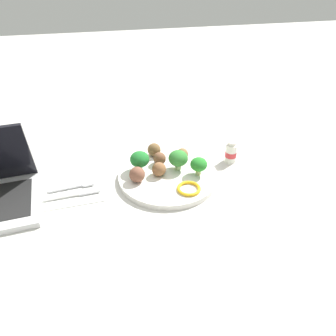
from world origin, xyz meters
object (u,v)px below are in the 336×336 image
(broccoli_floret_near_rim, at_px, (178,158))
(fork, at_px, (74,186))
(pepper_ring_center, at_px, (189,188))
(meatball_mid_right, at_px, (160,158))
(broccoli_floret_back_left, at_px, (199,165))
(yogurt_bottle, at_px, (231,153))
(plate, at_px, (168,176))
(napkin, at_px, (72,192))
(meatball_front_left, at_px, (137,174))
(meatball_mid_left, at_px, (159,170))
(broccoli_floret_front_left, at_px, (140,159))
(meatball_front_right, at_px, (154,150))
(meatball_back_left, at_px, (182,154))
(knife, at_px, (75,194))

(broccoli_floret_near_rim, distance_m, fork, 0.30)
(broccoli_floret_near_rim, bearing_deg, pepper_ring_center, -87.81)
(meatball_mid_right, distance_m, pepper_ring_center, 0.15)
(broccoli_floret_near_rim, height_order, broccoli_floret_back_left, broccoli_floret_near_rim)
(yogurt_bottle, bearing_deg, broccoli_floret_near_rim, -170.33)
(plate, height_order, broccoli_floret_near_rim, broccoli_floret_near_rim)
(meatball_mid_right, bearing_deg, napkin, -165.80)
(meatball_front_left, relative_size, fork, 0.36)
(meatball_mid_left, distance_m, napkin, 0.24)
(broccoli_floret_front_left, height_order, meatball_mid_right, broccoli_floret_front_left)
(napkin, bearing_deg, meatball_mid_right, 14.20)
(broccoli_floret_front_left, xyz_separation_m, meatball_front_right, (0.05, 0.07, -0.02))
(broccoli_floret_back_left, bearing_deg, meatball_mid_right, 141.25)
(meatball_mid_left, bearing_deg, yogurt_bottle, 12.65)
(meatball_mid_left, distance_m, yogurt_bottle, 0.24)
(meatball_mid_left, bearing_deg, meatball_back_left, 40.14)
(meatball_front_right, bearing_deg, knife, -151.16)
(broccoli_floret_back_left, xyz_separation_m, meatball_front_right, (-0.10, 0.13, -0.01))
(broccoli_floret_back_left, distance_m, meatball_front_left, 0.17)
(broccoli_floret_near_rim, distance_m, knife, 0.30)
(broccoli_floret_front_left, bearing_deg, knife, -161.90)
(meatball_mid_left, height_order, fork, meatball_mid_left)
(pepper_ring_center, xyz_separation_m, yogurt_bottle, (0.17, 0.13, 0.01))
(broccoli_floret_near_rim, distance_m, yogurt_bottle, 0.18)
(broccoli_floret_near_rim, relative_size, meatball_front_left, 1.37)
(broccoli_floret_near_rim, distance_m, pepper_ring_center, 0.11)
(broccoli_floret_near_rim, xyz_separation_m, meatball_mid_right, (-0.05, 0.04, -0.02))
(broccoli_floret_back_left, relative_size, napkin, 0.31)
(meatball_mid_right, distance_m, yogurt_bottle, 0.22)
(plate, distance_m, pepper_ring_center, 0.09)
(knife, bearing_deg, meatball_back_left, 16.18)
(plate, distance_m, meatball_back_left, 0.09)
(meatball_back_left, bearing_deg, broccoli_floret_front_left, -166.56)
(meatball_back_left, height_order, meatball_front_right, meatball_front_right)
(knife, bearing_deg, plate, 5.59)
(broccoli_floret_near_rim, bearing_deg, meatball_front_left, -165.16)
(broccoli_floret_front_left, height_order, meatball_mid_left, broccoli_floret_front_left)
(broccoli_floret_front_left, height_order, meatball_front_right, broccoli_floret_front_left)
(pepper_ring_center, height_order, knife, pepper_ring_center)
(meatball_mid_right, bearing_deg, plate, -77.28)
(pepper_ring_center, bearing_deg, napkin, 165.97)
(plate, bearing_deg, pepper_ring_center, -65.82)
(broccoli_floret_near_rim, distance_m, broccoli_floret_front_left, 0.11)
(napkin, distance_m, fork, 0.02)
(meatball_front_right, height_order, napkin, meatball_front_right)
(napkin, bearing_deg, yogurt_bottle, 6.67)
(meatball_front_left, bearing_deg, meatball_mid_left, 8.89)
(broccoli_floret_near_rim, relative_size, knife, 0.40)
(fork, bearing_deg, plate, -2.44)
(meatball_mid_right, xyz_separation_m, meatball_front_left, (-0.08, -0.07, 0.00))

